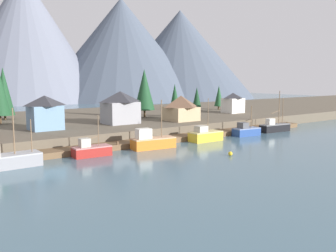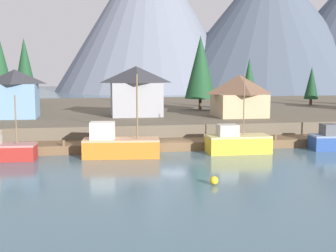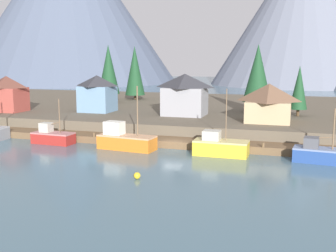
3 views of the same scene
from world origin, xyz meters
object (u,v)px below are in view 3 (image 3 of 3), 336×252
at_px(fishing_boat_orange, 125,140).
at_px(conifer_near_left, 135,71).
at_px(fishing_boat_red, 53,137).
at_px(house_blue, 97,93).
at_px(house_red, 7,93).
at_px(conifer_mid_left, 258,73).
at_px(conifer_near_right, 299,88).
at_px(fishing_boat_blue, 319,153).
at_px(conifer_back_left, 109,69).
at_px(house_tan, 269,102).
at_px(channel_buoy, 137,176).
at_px(fishing_boat_yellow, 220,146).
at_px(house_grey, 185,94).

height_order(fishing_boat_orange, conifer_near_left, conifer_near_left).
bearing_deg(fishing_boat_red, fishing_boat_orange, 1.20).
xyz_separation_m(house_blue, house_red, (-16.08, -4.68, -0.07)).
relative_size(house_red, conifer_mid_left, 0.54).
bearing_deg(conifer_near_left, fishing_boat_orange, -70.12).
relative_size(house_red, conifer_near_right, 0.77).
xyz_separation_m(fishing_boat_orange, conifer_mid_left, (15.14, 25.69, 8.29)).
xyz_separation_m(house_blue, conifer_near_right, (35.35, 4.68, 1.44)).
xyz_separation_m(fishing_boat_blue, house_blue, (-37.88, 17.53, 4.83)).
relative_size(conifer_near_left, conifer_back_left, 1.00).
bearing_deg(fishing_boat_red, house_red, 147.23).
bearing_deg(house_tan, conifer_near_right, 61.48).
relative_size(house_blue, conifer_near_right, 0.78).
bearing_deg(house_blue, fishing_boat_blue, -24.84).
bearing_deg(channel_buoy, conifer_back_left, 118.28).
distance_m(fishing_boat_yellow, house_tan, 15.52).
bearing_deg(fishing_boat_blue, house_blue, 160.81).
height_order(fishing_boat_orange, conifer_back_left, conifer_back_left).
height_order(fishing_boat_blue, conifer_back_left, conifer_back_left).
height_order(house_tan, conifer_mid_left, conifer_mid_left).
height_order(fishing_boat_orange, conifer_near_right, conifer_near_right).
height_order(conifer_near_right, conifer_mid_left, conifer_mid_left).
height_order(fishing_boat_red, channel_buoy, fishing_boat_red).
distance_m(fishing_boat_orange, house_tan, 23.37).
xyz_separation_m(fishing_boat_yellow, channel_buoy, (-6.25, -12.96, -0.80)).
bearing_deg(house_tan, fishing_boat_blue, -63.84).
distance_m(conifer_back_left, channel_buoy, 52.75).
height_order(conifer_back_left, channel_buoy, conifer_back_left).
relative_size(fishing_boat_orange, conifer_near_right, 1.01).
bearing_deg(conifer_mid_left, fishing_boat_blue, -69.03).
bearing_deg(fishing_boat_blue, conifer_near_right, 102.12).
distance_m(house_tan, conifer_mid_left, 12.40).
xyz_separation_m(fishing_boat_red, house_red, (-17.50, 12.67, 4.84)).
relative_size(fishing_boat_yellow, conifer_near_left, 0.68).
distance_m(fishing_boat_red, house_blue, 18.08).
bearing_deg(conifer_mid_left, house_tan, -75.99).
distance_m(house_grey, house_red, 33.05).
bearing_deg(fishing_boat_yellow, conifer_mid_left, 85.89).
distance_m(house_grey, conifer_near_right, 19.32).
xyz_separation_m(conifer_near_right, channel_buoy, (-15.63, -35.10, -7.00)).
height_order(fishing_boat_yellow, conifer_back_left, conifer_back_left).
bearing_deg(conifer_back_left, channel_buoy, -61.72).
xyz_separation_m(house_red, house_tan, (47.02, 1.24, -0.31)).
bearing_deg(conifer_mid_left, channel_buoy, -102.33).
bearing_deg(house_tan, house_red, -178.48).
relative_size(fishing_boat_blue, house_blue, 0.98).
xyz_separation_m(fishing_boat_red, house_grey, (15.22, 17.36, 5.15)).
distance_m(house_blue, channel_buoy, 36.68).
height_order(fishing_boat_red, fishing_boat_blue, fishing_boat_red).
xyz_separation_m(fishing_boat_yellow, conifer_near_left, (-27.94, 41.02, 8.17)).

